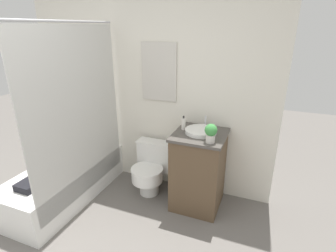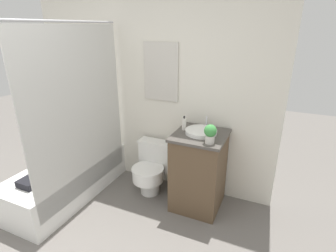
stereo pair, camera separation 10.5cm
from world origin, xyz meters
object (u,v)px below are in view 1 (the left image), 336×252
Objects in this scene: toilet at (151,168)px; soap_bottle at (183,124)px; potted_plant at (211,132)px; sink at (201,131)px.

toilet is 0.75m from soap_bottle.
toilet is 4.00× the size of soap_bottle.
soap_bottle is 0.42m from potted_plant.
soap_bottle reaches higher than toilet.
soap_bottle is (-0.20, 0.03, 0.05)m from sink.
soap_bottle is (0.40, 0.01, 0.63)m from toilet.
sink is at bearing -7.84° from soap_bottle.
soap_bottle is at bearing 146.90° from potted_plant.
soap_bottle is at bearing 0.99° from toilet.
potted_plant is at bearing -16.44° from toilet.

